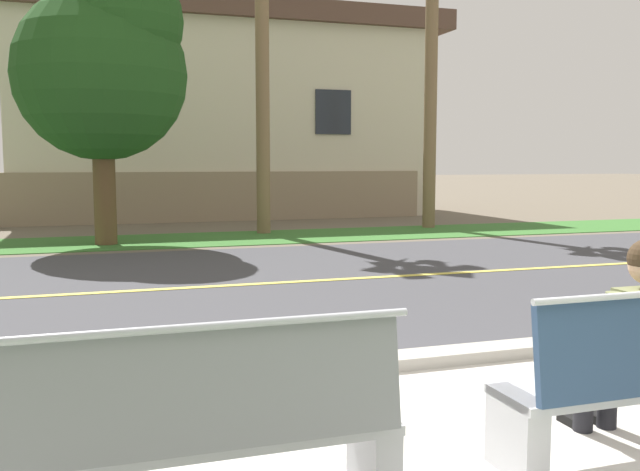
% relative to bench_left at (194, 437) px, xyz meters
% --- Properties ---
extents(ground_plane, '(140.00, 140.00, 0.00)m').
position_rel_bench_left_xyz_m(ground_plane, '(1.31, 7.71, -0.46)').
color(ground_plane, '#665B4C').
extents(curb_edge, '(44.00, 0.30, 0.11)m').
position_rel_bench_left_xyz_m(curb_edge, '(1.31, 2.06, -0.41)').
color(curb_edge, '#ADA89E').
rests_on(curb_edge, ground_plane).
extents(street_asphalt, '(52.00, 8.00, 0.01)m').
position_rel_bench_left_xyz_m(street_asphalt, '(1.31, 6.21, -0.46)').
color(street_asphalt, '#424247').
rests_on(street_asphalt, ground_plane).
extents(road_centre_line, '(48.00, 0.14, 0.01)m').
position_rel_bench_left_xyz_m(road_centre_line, '(1.31, 6.21, -0.45)').
color(road_centre_line, '#E0CC4C').
rests_on(road_centre_line, ground_plane).
extents(far_verge_grass, '(48.00, 2.80, 0.02)m').
position_rel_bench_left_xyz_m(far_verge_grass, '(1.31, 11.98, -0.45)').
color(far_verge_grass, '#38702D').
rests_on(far_verge_grass, ground_plane).
extents(bench_left, '(1.93, 0.48, 1.01)m').
position_rel_bench_left_xyz_m(bench_left, '(0.00, 0.00, 0.00)').
color(bench_left, '#9EA0A8').
rests_on(bench_left, ground_plane).
extents(seated_person_olive, '(0.52, 0.68, 1.25)m').
position_rel_bench_left_xyz_m(seated_person_olive, '(2.55, 0.17, 0.22)').
color(seated_person_olive, black).
rests_on(seated_person_olive, ground_plane).
extents(shade_tree_left, '(3.40, 3.40, 5.61)m').
position_rel_bench_left_xyz_m(shade_tree_left, '(-0.05, 11.59, 3.18)').
color(shade_tree_left, brown).
rests_on(shade_tree_left, ground_plane).
extents(garden_wall, '(13.00, 0.36, 1.40)m').
position_rel_bench_left_xyz_m(garden_wall, '(2.65, 16.61, 0.24)').
color(garden_wall, gray).
rests_on(garden_wall, ground_plane).
extents(house_across_street, '(13.40, 6.91, 6.31)m').
position_rel_bench_left_xyz_m(house_across_street, '(3.65, 19.81, 2.74)').
color(house_across_street, beige).
rests_on(house_across_street, ground_plane).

